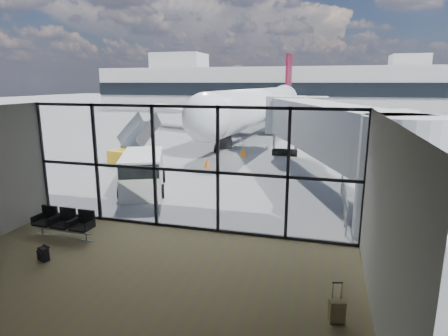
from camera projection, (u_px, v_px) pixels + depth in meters
The scene contains 21 objects.
ground at pixel (291, 121), 51.33m from camera, with size 220.00×220.00×0.00m, color slate.
lounge_shell at pixel (110, 197), 8.63m from camera, with size 12.02×8.01×4.51m.
glass_curtain_wall at pixel (185, 169), 13.23m from camera, with size 12.10×0.12×4.50m.
jet_bridge at pixel (330, 134), 18.50m from camera, with size 8.00×16.50×4.33m.
apron_railing at pixel (344, 195), 15.42m from camera, with size 0.06×5.46×1.11m.
far_terminal at pixel (300, 88), 71.19m from camera, with size 80.00×12.20×11.00m.
tree_0 at pixel (120, 85), 91.99m from camera, with size 4.95×4.95×7.12m.
tree_1 at pixel (142, 82), 90.30m from camera, with size 5.61×5.61×8.07m.
tree_2 at pixel (164, 80), 88.61m from camera, with size 6.27×6.27×9.03m.
tree_3 at pixel (188, 85), 87.34m from camera, with size 4.95×4.95×7.12m.
tree_4 at pixel (213, 82), 85.65m from camera, with size 5.61×5.61×8.07m.
tree_5 at pixel (238, 79), 83.97m from camera, with size 6.27×6.27×9.03m.
seating_row at pixel (65, 221), 12.93m from camera, with size 2.25×0.69×1.00m.
backpack at pixel (43, 254), 11.19m from camera, with size 0.36×0.36×0.46m.
suitcase at pixel (337, 311), 8.30m from camera, with size 0.38×0.31×0.93m.
airliner at pixel (262, 106), 40.30m from camera, with size 30.78×35.71×9.20m.
service_van at pixel (143, 172), 18.28m from camera, with size 3.39×4.66×1.86m.
belt_loader at pixel (224, 140), 31.27m from camera, with size 1.98×3.67×1.61m.
mobile_stairs at pixel (134, 153), 25.27m from camera, with size 2.38×3.85×2.54m.
traffic_cone_b at pixel (207, 163), 23.62m from camera, with size 0.38×0.38×0.55m.
traffic_cone_c at pixel (243, 152), 27.16m from camera, with size 0.47×0.47×0.68m.
Camera 1 is at (4.73, -12.07, 5.24)m, focal length 30.00 mm.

